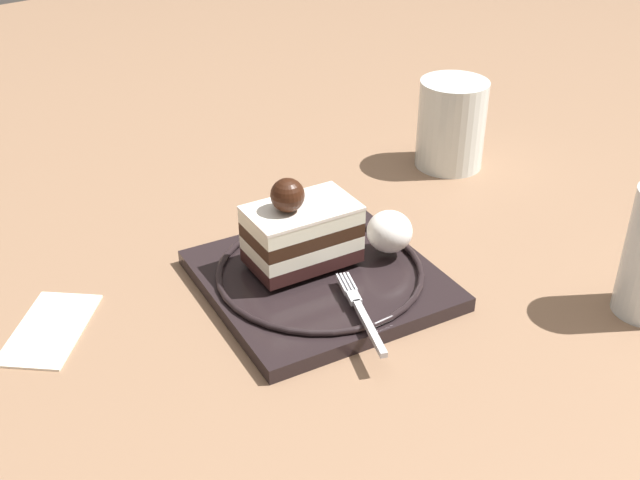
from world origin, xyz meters
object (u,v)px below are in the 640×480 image
object	(u,v)px
cake_slice	(301,231)
drink_glass_far	(451,128)
whipped_cream_dollop	(392,233)
folded_napkin	(50,328)
fork	(360,310)
dessert_plate	(320,277)

from	to	relation	value
cake_slice	drink_glass_far	world-z (taller)	cake_slice
whipped_cream_dollop	drink_glass_far	bearing A→B (deg)	-149.43
drink_glass_far	folded_napkin	world-z (taller)	drink_glass_far
cake_slice	whipped_cream_dollop	distance (m)	0.09
drink_glass_far	fork	bearing A→B (deg)	31.24
dessert_plate	folded_napkin	world-z (taller)	dessert_plate
cake_slice	whipped_cream_dollop	size ratio (longest dim) A/B	2.48
whipped_cream_dollop	fork	distance (m)	0.10
dessert_plate	folded_napkin	bearing A→B (deg)	-22.56
drink_glass_far	cake_slice	bearing A→B (deg)	16.66
cake_slice	fork	world-z (taller)	cake_slice
dessert_plate	cake_slice	distance (m)	0.05
folded_napkin	fork	bearing A→B (deg)	141.09
whipped_cream_dollop	folded_napkin	xyz separation A→B (m)	(0.29, -0.11, -0.04)
drink_glass_far	folded_napkin	bearing A→B (deg)	1.69
whipped_cream_dollop	drink_glass_far	world-z (taller)	drink_glass_far
dessert_plate	whipped_cream_dollop	world-z (taller)	whipped_cream_dollop
whipped_cream_dollop	folded_napkin	size ratio (longest dim) A/B	0.42
dessert_plate	cake_slice	world-z (taller)	cake_slice
drink_glass_far	whipped_cream_dollop	bearing A→B (deg)	30.57
cake_slice	folded_napkin	bearing A→B (deg)	-18.30
cake_slice	drink_glass_far	distance (m)	0.30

